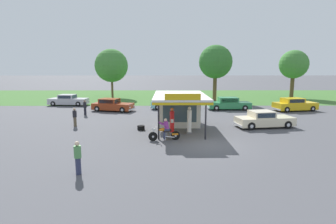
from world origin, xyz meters
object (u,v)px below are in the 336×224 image
featured_classic_sedan (264,120)px  bystander_strolling_foreground (184,107)px  gas_pump_offside (189,121)px  gas_pump_nearside (172,122)px  spare_tire_stack (141,128)px  parked_car_back_row_centre (295,105)px  parked_car_second_row_spare (68,100)px  bystander_leaning_by_kiosk (172,108)px  bystander_chatting_near_pumps (85,107)px  parked_car_back_row_far_left (112,105)px  motorcycle_with_rider (165,131)px  parked_car_back_row_centre_left (229,104)px  bystander_admiring_sedan (75,117)px  bystander_standing_back_lot (78,157)px  parked_car_back_row_far_right (173,104)px

featured_classic_sedan → bystander_strolling_foreground: bearing=135.1°
gas_pump_offside → featured_classic_sedan: (6.60, 2.08, -0.32)m
gas_pump_nearside → spare_tire_stack: bearing=156.6°
parked_car_back_row_centre → bystander_strolling_foreground: size_ratio=3.37×
parked_car_back_row_centre → parked_car_second_row_spare: (-28.39, 4.76, -0.04)m
parked_car_second_row_spare → bystander_leaning_by_kiosk: bearing=-30.6°
bystander_strolling_foreground → spare_tire_stack: bearing=-118.2°
bystander_chatting_near_pumps → gas_pump_offside: bearing=-37.2°
parked_car_back_row_far_left → motorcycle_with_rider: bearing=-64.1°
parked_car_back_row_centre → gas_pump_nearside: bearing=-143.9°
parked_car_back_row_centre_left → bystander_leaning_by_kiosk: bystander_leaning_by_kiosk is taller
bystander_admiring_sedan → featured_classic_sedan: bearing=-1.2°
parked_car_back_row_centre → bystander_admiring_sedan: 24.54m
featured_classic_sedan → bystander_strolling_foreground: size_ratio=3.28×
gas_pump_nearside → parked_car_back_row_centre_left: (7.18, 11.75, -0.23)m
featured_classic_sedan → motorcycle_with_rider: bearing=-153.8°
motorcycle_with_rider → spare_tire_stack: size_ratio=3.73×
bystander_standing_back_lot → parked_car_back_row_far_left: bearing=96.5°
motorcycle_with_rider → gas_pump_offside: bearing=47.9°
bystander_strolling_foreground → gas_pump_nearside: bearing=-99.7°
featured_classic_sedan → bystander_leaning_by_kiosk: 9.43m
featured_classic_sedan → bystander_chatting_near_pumps: size_ratio=3.18×
parked_car_back_row_far_right → bystander_standing_back_lot: bystander_standing_back_lot is taller
spare_tire_stack → parked_car_second_row_spare: bearing=127.8°
featured_classic_sedan → gas_pump_offside: bearing=-162.5°
motorcycle_with_rider → parked_car_back_row_far_right: (0.92, 14.11, 0.05)m
bystander_strolling_foreground → bystander_chatting_near_pumps: bearing=-177.1°
gas_pump_offside → parked_car_back_row_far_left: bearing=127.1°
bystander_admiring_sedan → bystander_standing_back_lot: (3.70, -10.47, -0.00)m
featured_classic_sedan → bystander_admiring_sedan: bearing=178.8°
featured_classic_sedan → parked_car_second_row_spare: size_ratio=0.97×
bystander_strolling_foreground → bystander_chatting_near_pumps: bystander_chatting_near_pumps is taller
parked_car_back_row_centre_left → bystander_leaning_by_kiosk: 8.34m
featured_classic_sedan → bystander_admiring_sedan: 16.33m
parked_car_back_row_far_left → parked_car_second_row_spare: 8.32m
bystander_strolling_foreground → bystander_standing_back_lot: size_ratio=0.97×
featured_classic_sedan → parked_car_second_row_spare: 25.45m
gas_pump_offside → parked_car_second_row_spare: gas_pump_offside is taller
featured_classic_sedan → spare_tire_stack: size_ratio=8.68×
motorcycle_with_rider → parked_car_back_row_far_left: bearing=115.9°
parked_car_back_row_far_left → bystander_admiring_sedan: bearing=-100.6°
parked_car_back_row_far_right → bystander_standing_back_lot: bearing=-104.1°
parked_car_back_row_far_right → bystander_strolling_foreground: 3.64m
parked_car_second_row_spare → spare_tire_stack: parked_car_second_row_spare is taller
parked_car_back_row_far_right → bystander_standing_back_lot: size_ratio=3.45×
parked_car_back_row_centre → bystander_admiring_sedan: size_ratio=3.26×
parked_car_back_row_centre_left → parked_car_back_row_far_right: parked_car_back_row_far_right is taller
gas_pump_nearside → bystander_strolling_foreground: gas_pump_nearside is taller
bystander_admiring_sedan → bystander_standing_back_lot: size_ratio=1.00×
motorcycle_with_rider → bystander_strolling_foreground: 10.82m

